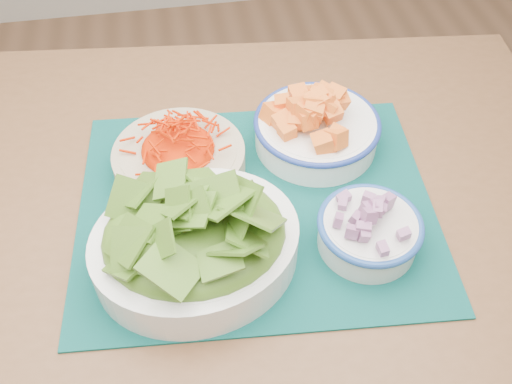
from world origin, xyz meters
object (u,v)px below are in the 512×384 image
squash_bowl (317,122)px  onion_bowl (370,228)px  table (203,231)px  placemat (256,205)px  carrot_bowl (179,154)px  lettuce_bowl (195,236)px

squash_bowl → onion_bowl: bearing=-84.3°
table → placemat: size_ratio=2.48×
squash_bowl → carrot_bowl: bearing=-173.4°
table → placemat: 0.13m
carrot_bowl → squash_bowl: bearing=6.6°
lettuce_bowl → onion_bowl: lettuce_bowl is taller
carrot_bowl → squash_bowl: squash_bowl is taller
carrot_bowl → lettuce_bowl: size_ratio=0.70×
placemat → lettuce_bowl: 0.15m
carrot_bowl → onion_bowl: (0.26, -0.20, -0.00)m
lettuce_bowl → placemat: bearing=31.6°
table → carrot_bowl: (-0.02, 0.06, 0.13)m
onion_bowl → placemat: bearing=145.1°
carrot_bowl → lettuce_bowl: bearing=-87.4°
squash_bowl → placemat: bearing=-136.2°
table → onion_bowl: size_ratio=8.92×
lettuce_bowl → squash_bowl: bearing=32.6°
table → squash_bowl: (0.22, 0.09, 0.14)m
placemat → lettuce_bowl: lettuce_bowl is taller
squash_bowl → lettuce_bowl: 0.32m
carrot_bowl → onion_bowl: bearing=-37.3°
carrot_bowl → onion_bowl: carrot_bowl is taller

